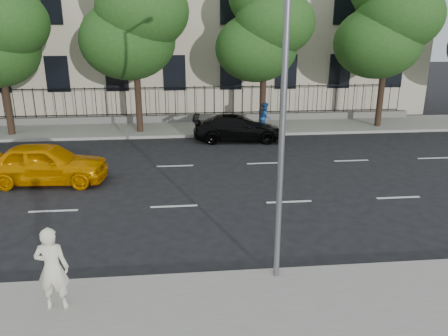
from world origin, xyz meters
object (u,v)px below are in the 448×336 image
object	(u,v)px
street_light	(279,61)
woman_near	(52,268)
yellow_taxi	(46,163)
black_sedan	(238,128)

from	to	relation	value
street_light	woman_near	size ratio (longest dim) A/B	4.31
yellow_taxi	woman_near	world-z (taller)	woman_near
woman_near	black_sedan	bearing A→B (deg)	-110.68
black_sedan	woman_near	distance (m)	15.30
yellow_taxi	woman_near	bearing A→B (deg)	-159.41
black_sedan	woman_near	world-z (taller)	woman_near
street_light	black_sedan	world-z (taller)	street_light
street_light	yellow_taxi	bearing A→B (deg)	136.28
black_sedan	street_light	bearing A→B (deg)	-178.92
black_sedan	woman_near	bearing A→B (deg)	162.65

